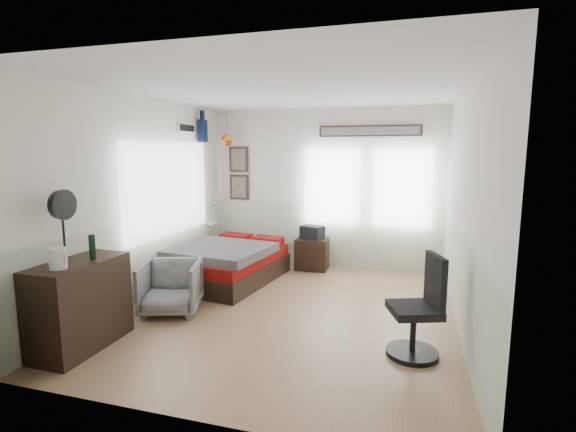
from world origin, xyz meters
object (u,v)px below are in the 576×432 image
at_px(dresser, 80,305).
at_px(task_chair, 420,315).
at_px(armchair, 171,287).
at_px(bed, 228,263).
at_px(nightstand, 312,254).

relative_size(dresser, task_chair, 0.99).
height_order(dresser, task_chair, task_chair).
bearing_deg(armchair, dresser, -126.36).
distance_m(bed, dresser, 2.52).
xyz_separation_m(bed, task_chair, (2.78, -1.69, 0.13)).
xyz_separation_m(dresser, armchair, (0.36, 1.08, -0.13)).
bearing_deg(dresser, nightstand, 65.17).
relative_size(armchair, nightstand, 1.33).
xyz_separation_m(armchair, task_chair, (2.94, -0.32, 0.09)).
xyz_separation_m(bed, dresser, (-0.51, -2.46, 0.17)).
height_order(dresser, nightstand, dresser).
bearing_deg(bed, dresser, -93.83).
distance_m(dresser, nightstand, 3.83).
distance_m(dresser, task_chair, 3.38).
xyz_separation_m(nightstand, task_chair, (1.69, -2.71, 0.15)).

